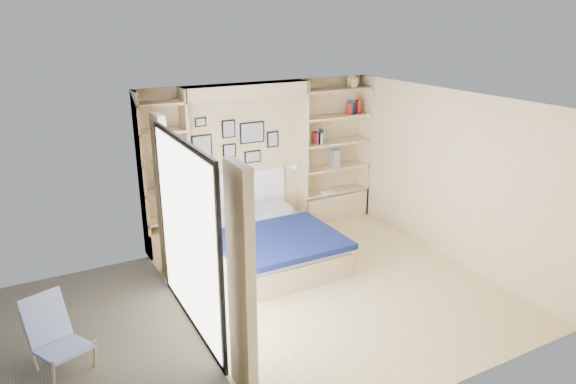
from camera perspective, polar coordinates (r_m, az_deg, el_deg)
ground at (r=7.12m, az=5.00°, el=-10.25°), size 4.50×4.50×0.00m
room_shell at (r=7.74m, az=-3.34°, el=0.94°), size 4.50×4.50×4.50m
bed at (r=7.64m, az=-2.19°, el=-5.75°), size 1.71×2.22×1.07m
photo_gallery at (r=8.19m, az=-5.93°, el=5.72°), size 1.48×0.02×0.82m
reading_lamps at (r=8.18m, az=-4.22°, el=2.10°), size 1.92×0.12×0.15m
shelf_decor at (r=8.71m, az=3.60°, el=7.00°), size 3.53×0.23×2.03m
deck at (r=6.22m, az=-25.49°, el=-17.04°), size 3.20×4.00×0.05m
deck_chair at (r=5.98m, az=-24.44°, el=-14.22°), size 0.68×0.86×0.76m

